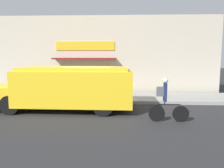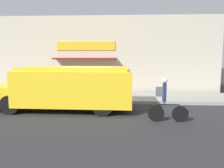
% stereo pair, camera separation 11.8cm
% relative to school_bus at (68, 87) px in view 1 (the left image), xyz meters
% --- Properties ---
extents(ground_plane, '(70.00, 70.00, 0.00)m').
position_rel_school_bus_xyz_m(ground_plane, '(0.72, 1.33, -1.07)').
color(ground_plane, '#2B2B2D').
extents(sidewalk, '(28.00, 2.86, 0.17)m').
position_rel_school_bus_xyz_m(sidewalk, '(0.72, 2.75, -0.99)').
color(sidewalk, '#999993').
rests_on(sidewalk, ground_plane).
extents(storefront, '(16.31, 0.97, 5.11)m').
position_rel_school_bus_xyz_m(storefront, '(0.70, 4.54, 1.48)').
color(storefront, beige).
rests_on(storefront, ground_plane).
extents(school_bus, '(6.56, 2.66, 2.01)m').
position_rel_school_bus_xyz_m(school_bus, '(0.00, 0.00, 0.00)').
color(school_bus, yellow).
rests_on(school_bus, ground_plane).
extents(cyclist, '(1.54, 0.20, 1.70)m').
position_rel_school_bus_xyz_m(cyclist, '(4.18, -1.62, -0.25)').
color(cyclist, black).
rests_on(cyclist, ground_plane).
extents(trash_bin, '(0.60, 0.60, 0.84)m').
position_rel_school_bus_xyz_m(trash_bin, '(-1.69, 2.64, -0.48)').
color(trash_bin, '#2D5138').
rests_on(trash_bin, sidewalk).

